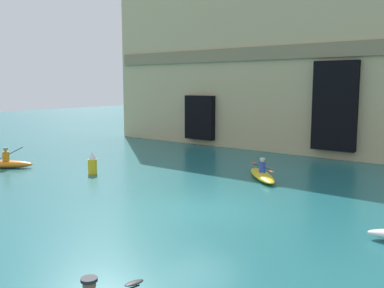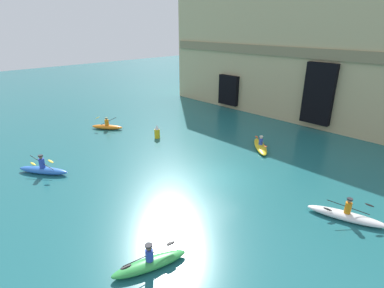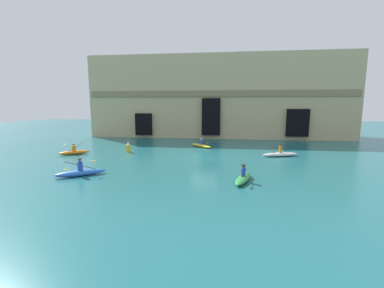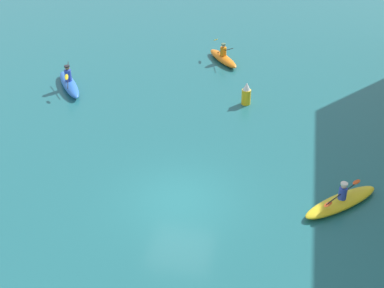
# 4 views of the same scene
# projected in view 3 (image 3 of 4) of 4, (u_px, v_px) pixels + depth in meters

# --- Properties ---
(ground_plane) EXTENTS (120.00, 120.00, 0.00)m
(ground_plane) POSITION_uv_depth(u_px,v_px,m) (204.00, 157.00, 24.47)
(ground_plane) COLOR #1E6066
(cliff_bluff) EXTENTS (38.83, 8.50, 12.19)m
(cliff_bluff) POSITION_uv_depth(u_px,v_px,m) (218.00, 98.00, 40.44)
(cliff_bluff) COLOR tan
(cliff_bluff) RESTS_ON ground
(kayak_white) EXTENTS (3.63, 1.77, 1.19)m
(kayak_white) POSITION_uv_depth(u_px,v_px,m) (280.00, 154.00, 24.71)
(kayak_white) COLOR white
(kayak_white) RESTS_ON ground
(kayak_orange) EXTENTS (2.70, 2.26, 1.19)m
(kayak_orange) POSITION_uv_depth(u_px,v_px,m) (74.00, 152.00, 25.70)
(kayak_orange) COLOR orange
(kayak_orange) RESTS_ON ground
(kayak_yellow) EXTENTS (2.91, 3.00, 1.01)m
(kayak_yellow) POSITION_uv_depth(u_px,v_px,m) (201.00, 145.00, 30.24)
(kayak_yellow) COLOR yellow
(kayak_yellow) RESTS_ON ground
(kayak_blue) EXTENTS (3.15, 2.48, 1.26)m
(kayak_blue) POSITION_uv_depth(u_px,v_px,m) (80.00, 172.00, 17.91)
(kayak_blue) COLOR blue
(kayak_blue) RESTS_ON ground
(kayak_green) EXTENTS (1.54, 3.11, 1.12)m
(kayak_green) POSITION_uv_depth(u_px,v_px,m) (243.00, 178.00, 16.63)
(kayak_green) COLOR green
(kayak_green) RESTS_ON ground
(marker_buoy) EXTENTS (0.45, 0.45, 1.14)m
(marker_buoy) POSITION_uv_depth(u_px,v_px,m) (128.00, 147.00, 26.88)
(marker_buoy) COLOR yellow
(marker_buoy) RESTS_ON ground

